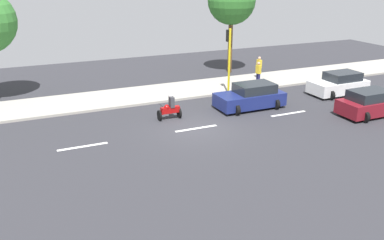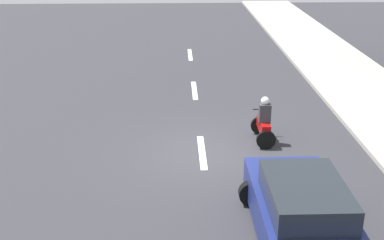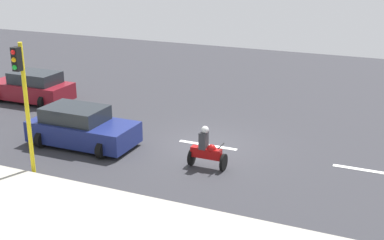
% 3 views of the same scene
% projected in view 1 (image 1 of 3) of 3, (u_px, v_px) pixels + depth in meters
% --- Properties ---
extents(ground_plane, '(40.00, 60.00, 0.10)m').
position_uv_depth(ground_plane, '(196.00, 129.00, 21.99)').
color(ground_plane, '#2D2D33').
extents(sidewalk, '(4.00, 60.00, 0.15)m').
position_uv_depth(sidewalk, '(154.00, 94.00, 27.96)').
color(sidewalk, '#9E998E').
rests_on(sidewalk, ground).
extents(lane_stripe_far_north, '(0.20, 2.40, 0.01)m').
position_uv_depth(lane_stripe_far_north, '(365.00, 101.00, 26.51)').
color(lane_stripe_far_north, white).
rests_on(lane_stripe_far_north, ground).
extents(lane_stripe_north, '(0.20, 2.40, 0.01)m').
position_uv_depth(lane_stripe_north, '(288.00, 114.00, 24.24)').
color(lane_stripe_north, white).
rests_on(lane_stripe_north, ground).
extents(lane_stripe_mid, '(0.20, 2.40, 0.01)m').
position_uv_depth(lane_stripe_mid, '(196.00, 128.00, 21.97)').
color(lane_stripe_mid, white).
rests_on(lane_stripe_mid, ground).
extents(lane_stripe_south, '(0.20, 2.40, 0.01)m').
position_uv_depth(lane_stripe_south, '(83.00, 147.00, 19.70)').
color(lane_stripe_south, white).
rests_on(lane_stripe_south, ground).
extents(car_white, '(2.27, 3.94, 1.52)m').
position_uv_depth(car_white, '(339.00, 84.00, 27.86)').
color(car_white, white).
rests_on(car_white, ground).
extents(car_maroon, '(2.23, 4.15, 1.52)m').
position_uv_depth(car_maroon, '(372.00, 103.00, 23.82)').
color(car_maroon, maroon).
rests_on(car_maroon, ground).
extents(car_dark_blue, '(2.33, 4.17, 1.52)m').
position_uv_depth(car_dark_blue, '(251.00, 97.00, 25.07)').
color(car_dark_blue, navy).
rests_on(car_dark_blue, ground).
extents(motorcycle, '(0.60, 1.30, 1.53)m').
position_uv_depth(motorcycle, '(170.00, 108.00, 23.17)').
color(motorcycle, black).
rests_on(motorcycle, ground).
extents(pedestrian_near_signal, '(0.40, 0.24, 1.69)m').
position_uv_depth(pedestrian_near_signal, '(259.00, 67.00, 31.33)').
color(pedestrian_near_signal, '#1E1E4C').
rests_on(pedestrian_near_signal, sidewalk).
extents(pedestrian_by_tree, '(0.40, 0.24, 1.69)m').
position_uv_depth(pedestrian_by_tree, '(258.00, 73.00, 29.53)').
color(pedestrian_by_tree, '#1E1E4C').
rests_on(pedestrian_by_tree, sidewalk).
extents(traffic_light_corner, '(0.49, 0.24, 4.50)m').
position_uv_depth(traffic_light_corner, '(229.00, 52.00, 26.85)').
color(traffic_light_corner, yellow).
rests_on(traffic_light_corner, ground).
extents(street_tree_center, '(3.80, 3.80, 7.67)m').
position_uv_depth(street_tree_center, '(232.00, 1.00, 32.26)').
color(street_tree_center, brown).
rests_on(street_tree_center, ground).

